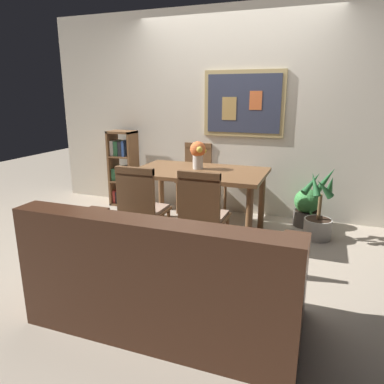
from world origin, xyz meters
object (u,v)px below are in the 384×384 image
object	(u,v)px
dining_chair_far_left	(196,171)
dining_chair_near_left	(141,204)
leather_couch	(165,282)
dining_chair_near_right	(202,210)
potted_palm	(319,215)
flower_vase	(198,152)
dining_chair_far_right	(243,175)
bookshelf	(123,171)
dining_table	(199,179)
potted_ivy	(306,208)

from	to	relation	value
dining_chair_far_left	dining_chair_near_left	bearing A→B (deg)	-89.50
dining_chair_near_left	leather_couch	distance (m)	1.12
dining_chair_near_right	potted_palm	xyz separation A→B (m)	(0.98, 1.06, -0.27)
dining_chair_near_right	flower_vase	bearing A→B (deg)	111.96
dining_chair_far_right	bookshelf	distance (m)	1.70
dining_table	dining_chair_far_left	size ratio (longest dim) A/B	1.59
dining_chair_far_right	potted_ivy	size ratio (longest dim) A/B	1.72
dining_chair_far_left	dining_table	bearing A→B (deg)	-67.70
dining_chair_far_left	bookshelf	bearing A→B (deg)	-173.13
potted_ivy	dining_table	bearing A→B (deg)	-150.07
dining_chair_far_right	potted_ivy	xyz separation A→B (m)	(0.82, -0.16, -0.31)
dining_chair_far_right	bookshelf	size ratio (longest dim) A/B	0.86
bookshelf	potted_ivy	distance (m)	2.53
dining_chair_far_left	dining_chair_near_right	bearing A→B (deg)	-68.29
dining_chair_far_left	bookshelf	size ratio (longest dim) A/B	0.86
dining_chair_near_right	leather_couch	xyz separation A→B (m)	(0.04, -0.90, -0.23)
leather_couch	dining_table	bearing A→B (deg)	101.40
dining_table	dining_chair_far_right	bearing A→B (deg)	68.64
dining_table	dining_chair_far_left	distance (m)	0.86
dining_table	potted_palm	bearing A→B (deg)	12.56
leather_couch	dining_chair_far_right	bearing A→B (deg)	90.44
dining_chair_near_left	potted_palm	bearing A→B (deg)	34.14
dining_chair_near_right	potted_ivy	xyz separation A→B (m)	(0.84, 1.43, -0.31)
potted_ivy	potted_palm	xyz separation A→B (m)	(0.14, -0.37, 0.04)
dining_chair_near_right	flower_vase	xyz separation A→B (m)	(-0.34, 0.85, 0.38)
potted_palm	dining_chair_near_left	bearing A→B (deg)	-145.86
dining_chair_near_left	flower_vase	world-z (taller)	flower_vase
leather_couch	flower_vase	size ratio (longest dim) A/B	5.81
dining_chair_near_left	dining_chair_far_right	bearing A→B (deg)	68.66
dining_chair_near_left	dining_chair_near_right	xyz separation A→B (m)	(0.61, 0.02, 0.00)
dining_chair_far_left	potted_palm	size ratio (longest dim) A/B	1.13
dining_table	dining_chair_far_right	distance (m)	0.88
dining_chair_far_right	dining_chair_far_left	bearing A→B (deg)	-177.38
bookshelf	potted_palm	world-z (taller)	bookshelf
potted_palm	flower_vase	world-z (taller)	flower_vase
dining_chair_near_right	potted_ivy	bearing A→B (deg)	59.66
dining_table	leather_couch	bearing A→B (deg)	-78.60
dining_table	potted_palm	xyz separation A→B (m)	(1.28, 0.29, -0.37)
dining_chair_near_left	dining_chair_far_left	size ratio (longest dim) A/B	1.00
dining_chair_near_right	bookshelf	world-z (taller)	bookshelf
dining_table	bookshelf	xyz separation A→B (m)	(-1.37, 0.66, -0.14)
flower_vase	dining_chair_near_left	bearing A→B (deg)	-107.00
potted_ivy	flower_vase	world-z (taller)	flower_vase
dining_chair_far_right	dining_chair_near_right	distance (m)	1.60
leather_couch	bookshelf	bearing A→B (deg)	126.17
dining_chair_far_left	potted_palm	bearing A→B (deg)	-17.40
dining_table	bookshelf	world-z (taller)	bookshelf
dining_chair_far_left	leather_couch	distance (m)	2.57
dining_chair_far_right	bookshelf	xyz separation A→B (m)	(-1.69, -0.16, -0.05)
potted_ivy	potted_palm	bearing A→B (deg)	-68.75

